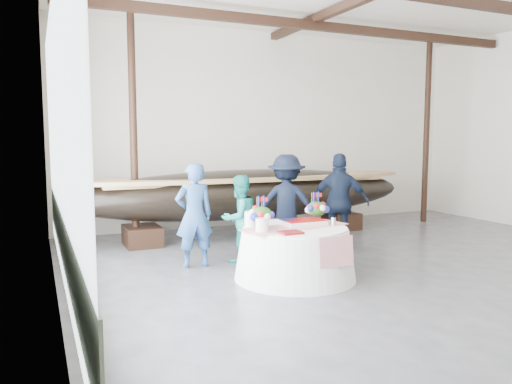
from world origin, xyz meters
name	(u,v)px	position (x,y,z in m)	size (l,w,h in m)	color
floor	(464,291)	(0.00, 0.00, 0.00)	(10.00, 12.00, 0.01)	#3D3D42
wall_back	(271,129)	(0.00, 6.00, 2.25)	(10.00, 0.02, 4.50)	silver
wall_left	(56,114)	(-5.00, 0.00, 2.25)	(0.02, 12.00, 4.50)	silver
open_bay	(59,157)	(-4.95, 1.00, 1.83)	(0.03, 7.00, 3.20)	silver
longboat_display	(249,194)	(-1.16, 4.61, 0.89)	(7.42, 1.48, 1.39)	black
banquet_table	(295,253)	(-1.79, 1.44, 0.38)	(1.76, 1.76, 0.76)	white
tabletop_items	(289,216)	(-1.83, 1.58, 0.91)	(1.70, 0.97, 0.40)	red
guest_woman_blue	(194,215)	(-2.94, 2.67, 0.83)	(0.60, 0.40, 1.65)	#284C82
guest_woman_teal	(239,218)	(-2.15, 2.72, 0.72)	(0.70, 0.54, 1.43)	teal
guest_man_left	(286,204)	(-1.18, 2.91, 0.88)	(1.13, 0.65, 1.75)	black
guest_man_right	(340,203)	(-0.25, 2.64, 0.89)	(1.04, 0.43, 1.77)	#141D31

